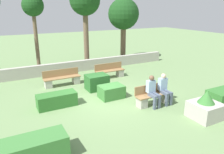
# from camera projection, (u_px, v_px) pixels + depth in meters

# --- Properties ---
(ground_plane) EXTENTS (60.00, 60.00, 0.00)m
(ground_plane) POSITION_uv_depth(u_px,v_px,m) (108.00, 99.00, 10.35)
(ground_plane) COLOR #6B8956
(perimeter_wall) EXTENTS (14.56, 0.30, 0.73)m
(perimeter_wall) POSITION_uv_depth(u_px,v_px,m) (73.00, 67.00, 14.65)
(perimeter_wall) COLOR #ADA89E
(perimeter_wall) RESTS_ON ground_plane
(bench_front) EXTENTS (1.74, 0.48, 0.88)m
(bench_front) POSITION_uv_depth(u_px,v_px,m) (153.00, 97.00, 9.76)
(bench_front) COLOR #937047
(bench_front) RESTS_ON ground_plane
(bench_left_side) EXTENTS (1.86, 0.49, 0.88)m
(bench_left_side) POSITION_uv_depth(u_px,v_px,m) (110.00, 72.00, 13.47)
(bench_left_side) COLOR #937047
(bench_left_side) RESTS_ON ground_plane
(bench_right_side) EXTENTS (2.03, 0.49, 0.88)m
(bench_right_side) POSITION_uv_depth(u_px,v_px,m) (62.00, 79.00, 12.12)
(bench_right_side) COLOR #937047
(bench_right_side) RESTS_ON ground_plane
(person_seated_man) EXTENTS (0.38, 0.64, 1.37)m
(person_seated_man) POSITION_uv_depth(u_px,v_px,m) (164.00, 87.00, 9.73)
(person_seated_man) COLOR #515B70
(person_seated_man) RESTS_ON ground_plane
(person_seated_woman) EXTENTS (0.38, 0.64, 1.38)m
(person_seated_woman) POSITION_uv_depth(u_px,v_px,m) (153.00, 89.00, 9.43)
(person_seated_woman) COLOR #515B70
(person_seated_woman) RESTS_ON ground_plane
(hedge_block_near_right) EXTENTS (1.69, 0.67, 0.61)m
(hedge_block_near_right) POSITION_uv_depth(u_px,v_px,m) (57.00, 100.00, 9.51)
(hedge_block_near_right) COLOR #33702D
(hedge_block_near_right) RESTS_ON ground_plane
(hedge_block_mid_left) EXTENTS (1.12, 0.84, 0.80)m
(hedge_block_mid_left) POSITION_uv_depth(u_px,v_px,m) (97.00, 82.00, 11.51)
(hedge_block_mid_left) COLOR #286028
(hedge_block_mid_left) RESTS_ON ground_plane
(hedge_block_mid_right) EXTENTS (1.14, 0.83, 0.61)m
(hedge_block_mid_right) POSITION_uv_depth(u_px,v_px,m) (111.00, 92.00, 10.46)
(hedge_block_mid_right) COLOR #3D7A38
(hedge_block_mid_right) RESTS_ON ground_plane
(hedge_block_far_left) EXTENTS (1.90, 0.81, 0.71)m
(hedge_block_far_left) POSITION_uv_depth(u_px,v_px,m) (33.00, 150.00, 6.09)
(hedge_block_far_left) COLOR #3D7A38
(hedge_block_far_left) RESTS_ON ground_plane
(planter_corner_left) EXTENTS (1.07, 1.07, 1.13)m
(planter_corner_left) POSITION_uv_depth(u_px,v_px,m) (205.00, 108.00, 8.47)
(planter_corner_left) COLOR #ADA89E
(planter_corner_left) RESTS_ON ground_plane
(tree_center_left) EXTENTS (1.38, 1.38, 4.98)m
(tree_center_left) POSITION_uv_depth(u_px,v_px,m) (33.00, 9.00, 13.87)
(tree_center_left) COLOR brown
(tree_center_left) RESTS_ON ground_plane
(tree_center_right) EXTENTS (2.11, 2.11, 5.72)m
(tree_center_right) POSITION_uv_depth(u_px,v_px,m) (85.00, 2.00, 14.90)
(tree_center_right) COLOR brown
(tree_center_right) RESTS_ON ground_plane
(tree_rightmost) EXTENTS (2.45, 2.45, 4.91)m
(tree_rightmost) POSITION_uv_depth(u_px,v_px,m) (124.00, 15.00, 17.30)
(tree_rightmost) COLOR brown
(tree_rightmost) RESTS_ON ground_plane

